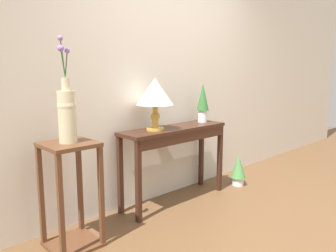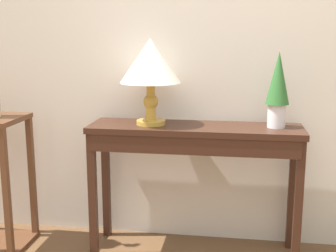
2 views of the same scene
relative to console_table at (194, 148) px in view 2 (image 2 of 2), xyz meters
name	(u,v)px [view 2 (image 2 of 2)]	position (x,y,z in m)	size (l,w,h in m)	color
back_wall_with_art	(222,21)	(0.14, 0.28, 0.73)	(9.00, 0.10, 2.80)	beige
console_table	(194,148)	(0.00, 0.00, 0.00)	(1.25, 0.34, 0.80)	#381E14
table_lamp	(150,64)	(-0.26, 0.02, 0.48)	(0.36, 0.36, 0.50)	gold
potted_plant_on_console	(278,86)	(0.46, 0.04, 0.36)	(0.13, 0.13, 0.43)	silver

